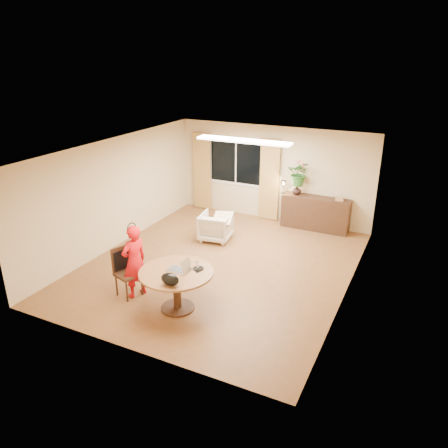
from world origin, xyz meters
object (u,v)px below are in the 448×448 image
object	(u,v)px
armchair	(216,227)
sideboard	(315,213)
child	(134,261)
dining_table	(177,279)
dining_chair	(128,273)

from	to	relation	value
armchair	sideboard	size ratio (longest dim) A/B	0.43
child	sideboard	xyz separation A→B (m)	(2.21, 4.84, -0.28)
dining_table	dining_chair	world-z (taller)	dining_chair
dining_chair	child	xyz separation A→B (m)	(0.12, 0.07, 0.24)
armchair	sideboard	distance (m)	2.71
armchair	child	bearing A→B (deg)	78.48
child	armchair	bearing A→B (deg)	-164.50
dining_chair	child	size ratio (longest dim) A/B	0.67
dining_chair	sideboard	world-z (taller)	dining_chair
dining_chair	sideboard	bearing A→B (deg)	82.53
dining_table	sideboard	distance (m)	5.06
dining_table	child	distance (m)	0.98
sideboard	armchair	bearing A→B (deg)	-138.96
dining_table	child	xyz separation A→B (m)	(-0.97, 0.06, 0.12)
dining_table	sideboard	bearing A→B (deg)	75.72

